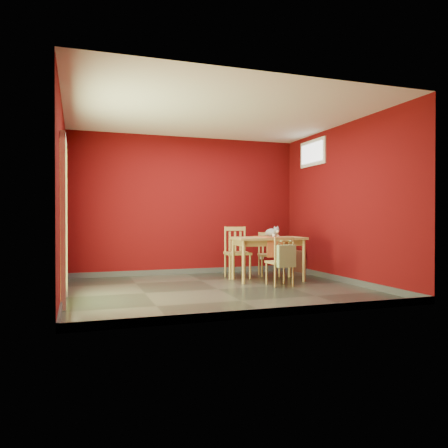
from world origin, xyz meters
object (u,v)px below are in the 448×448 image
object	(u,v)px
dining_table	(268,243)
chair_far_right	(269,253)
chair_far_left	(237,251)
tote_bag	(286,256)
picture_frame	(299,261)
chair_near	(281,261)
cat	(272,231)

from	to	relation	value
dining_table	chair_far_right	bearing A→B (deg)	64.44
chair_far_left	tote_bag	xyz separation A→B (m)	(0.32, -1.38, 0.02)
dining_table	chair_far_left	world-z (taller)	chair_far_left
picture_frame	tote_bag	bearing A→B (deg)	-123.75
chair_near	picture_frame	size ratio (longest dim) A/B	1.68
dining_table	cat	bearing A→B (deg)	38.21
tote_bag	dining_table	bearing A→B (deg)	86.16
tote_bag	cat	distance (m)	1.01
dining_table	chair_far_left	distance (m)	0.70
chair_far_right	chair_near	world-z (taller)	chair_far_right
tote_bag	picture_frame	bearing A→B (deg)	56.25
chair_far_left	chair_far_right	size ratio (longest dim) A/B	1.14
chair_far_left	cat	xyz separation A→B (m)	(0.50, -0.46, 0.39)
chair_far_left	chair_near	bearing A→B (deg)	-74.92
dining_table	cat	world-z (taller)	cat
chair_near	chair_far_right	bearing A→B (deg)	73.92
cat	dining_table	bearing A→B (deg)	-118.34
dining_table	tote_bag	distance (m)	0.84
chair_far_left	cat	size ratio (longest dim) A/B	2.27
dining_table	chair_near	world-z (taller)	chair_near
cat	picture_frame	world-z (taller)	cat
chair_far_right	cat	size ratio (longest dim) A/B	2.00
cat	picture_frame	size ratio (longest dim) A/B	0.87
chair_far_left	chair_far_right	xyz separation A→B (m)	(0.68, 0.09, -0.06)
dining_table	chair_far_right	world-z (taller)	chair_far_right
cat	chair_far_left	bearing A→B (deg)	160.53
cat	chair_far_right	bearing A→B (deg)	94.69
chair_far_right	tote_bag	bearing A→B (deg)	-103.92
dining_table	chair_far_left	bearing A→B (deg)	123.86
tote_bag	picture_frame	distance (m)	2.04
tote_bag	picture_frame	xyz separation A→B (m)	(1.12, 1.68, -0.27)
dining_table	picture_frame	world-z (taller)	dining_table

